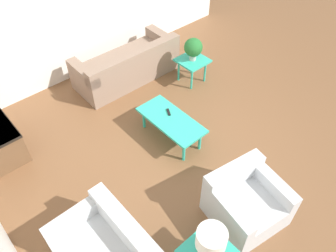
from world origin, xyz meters
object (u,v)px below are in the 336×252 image
Objects in this scene: potted_plant at (193,48)px; table_lamp at (211,240)px; side_table_plant at (192,63)px; coffee_table at (171,121)px; armchair at (245,202)px; sofa at (128,66)px.

potted_plant is 3.85m from table_lamp.
side_table_plant is at bearing -41.97° from table_lamp.
potted_plant is at bearing -56.76° from coffee_table.
armchair is 2.27× the size of potted_plant.
table_lamp is at bearing 148.69° from coffee_table.
sofa is at bearing -23.64° from table_lamp.
armchair is at bearing 148.67° from potted_plant.
side_table_plant is at bearing -56.76° from coffee_table.
potted_plant is (0.00, 0.00, 0.34)m from side_table_plant.
potted_plant is (-0.92, -0.92, 0.48)m from sofa.
armchair is 2.29× the size of table_lamp.
side_table_plant is (2.66, -1.62, 0.13)m from armchair.
sofa reaches higher than armchair.
side_table_plant reaches higher than coffee_table.
coffee_table is at bearing 92.23° from armchair.
side_table_plant is at bearing 135.47° from sofa.
table_lamp is (-1.96, 1.19, 0.43)m from coffee_table.
armchair is at bearing 79.60° from sofa.
coffee_table is (-1.83, 0.47, 0.08)m from sofa.
side_table_plant is 0.34m from potted_plant.
potted_plant is (2.66, -1.62, 0.47)m from armchair.
coffee_table is 2.63× the size of table_lamp.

